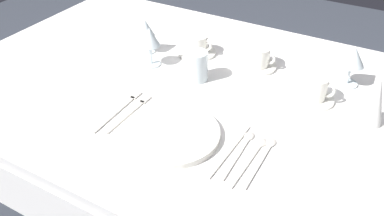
{
  "coord_description": "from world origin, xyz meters",
  "views": [
    {
      "loc": [
        0.47,
        -0.98,
        1.46
      ],
      "look_at": [
        -0.0,
        -0.14,
        0.76
      ],
      "focal_mm": 37.84,
      "sensor_mm": 36.0,
      "label": 1
    }
  ],
  "objects_px": {
    "wine_glass_left": "(145,29)",
    "spoon_dessert": "(252,155)",
    "coffee_cup_far": "(315,88)",
    "wine_glass_right": "(150,39)",
    "wine_glass_centre": "(353,59)",
    "fork_outer": "(131,112)",
    "coffee_cup_right": "(197,43)",
    "spoon_tea": "(263,156)",
    "fork_inner": "(120,109)",
    "spoon_soup": "(241,148)",
    "napkin_folded": "(375,100)",
    "coffee_cup_left": "(258,56)",
    "dinner_plate": "(171,133)",
    "drink_tumbler": "(197,68)",
    "dinner_knife": "(228,151)"
  },
  "relations": [
    {
      "from": "wine_glass_left",
      "to": "drink_tumbler",
      "type": "distance_m",
      "value": 0.28
    },
    {
      "from": "spoon_dessert",
      "to": "wine_glass_left",
      "type": "bearing_deg",
      "value": 148.93
    },
    {
      "from": "wine_glass_left",
      "to": "fork_inner",
      "type": "bearing_deg",
      "value": -67.86
    },
    {
      "from": "wine_glass_right",
      "to": "drink_tumbler",
      "type": "bearing_deg",
      "value": -1.77
    },
    {
      "from": "fork_inner",
      "to": "napkin_folded",
      "type": "bearing_deg",
      "value": 24.63
    },
    {
      "from": "coffee_cup_far",
      "to": "spoon_soup",
      "type": "bearing_deg",
      "value": -107.35
    },
    {
      "from": "spoon_tea",
      "to": "drink_tumbler",
      "type": "relative_size",
      "value": 2.09
    },
    {
      "from": "spoon_soup",
      "to": "napkin_folded",
      "type": "relative_size",
      "value": 1.32
    },
    {
      "from": "spoon_dessert",
      "to": "wine_glass_centre",
      "type": "xyz_separation_m",
      "value": [
        0.14,
        0.48,
        0.09
      ]
    },
    {
      "from": "napkin_folded",
      "to": "drink_tumbler",
      "type": "bearing_deg",
      "value": -176.39
    },
    {
      "from": "wine_glass_left",
      "to": "spoon_dessert",
      "type": "bearing_deg",
      "value": -31.07
    },
    {
      "from": "fork_outer",
      "to": "coffee_cup_right",
      "type": "bearing_deg",
      "value": 91.14
    },
    {
      "from": "coffee_cup_far",
      "to": "coffee_cup_right",
      "type": "bearing_deg",
      "value": 168.75
    },
    {
      "from": "spoon_dessert",
      "to": "napkin_folded",
      "type": "relative_size",
      "value": 1.34
    },
    {
      "from": "fork_outer",
      "to": "spoon_tea",
      "type": "bearing_deg",
      "value": 1.91
    },
    {
      "from": "drink_tumbler",
      "to": "napkin_folded",
      "type": "bearing_deg",
      "value": 3.61
    },
    {
      "from": "spoon_tea",
      "to": "coffee_cup_right",
      "type": "height_order",
      "value": "coffee_cup_right"
    },
    {
      "from": "dinner_plate",
      "to": "coffee_cup_right",
      "type": "height_order",
      "value": "coffee_cup_right"
    },
    {
      "from": "dinner_plate",
      "to": "wine_glass_right",
      "type": "relative_size",
      "value": 1.9
    },
    {
      "from": "dinner_plate",
      "to": "coffee_cup_right",
      "type": "relative_size",
      "value": 2.58
    },
    {
      "from": "fork_inner",
      "to": "coffee_cup_right",
      "type": "distance_m",
      "value": 0.43
    },
    {
      "from": "spoon_tea",
      "to": "wine_glass_centre",
      "type": "height_order",
      "value": "wine_glass_centre"
    },
    {
      "from": "coffee_cup_left",
      "to": "wine_glass_centre",
      "type": "distance_m",
      "value": 0.31
    },
    {
      "from": "coffee_cup_right",
      "to": "wine_glass_centre",
      "type": "distance_m",
      "value": 0.54
    },
    {
      "from": "coffee_cup_left",
      "to": "napkin_folded",
      "type": "bearing_deg",
      "value": -19.35
    },
    {
      "from": "dinner_knife",
      "to": "spoon_soup",
      "type": "distance_m",
      "value": 0.04
    },
    {
      "from": "spoon_soup",
      "to": "spoon_tea",
      "type": "height_order",
      "value": "same"
    },
    {
      "from": "coffee_cup_far",
      "to": "wine_glass_right",
      "type": "xyz_separation_m",
      "value": [
        -0.56,
        -0.06,
        0.05
      ]
    },
    {
      "from": "fork_inner",
      "to": "coffee_cup_far",
      "type": "bearing_deg",
      "value": 34.41
    },
    {
      "from": "fork_outer",
      "to": "coffee_cup_right",
      "type": "distance_m",
      "value": 0.43
    },
    {
      "from": "coffee_cup_right",
      "to": "drink_tumbler",
      "type": "distance_m",
      "value": 0.18
    },
    {
      "from": "spoon_soup",
      "to": "coffee_cup_right",
      "type": "xyz_separation_m",
      "value": [
        -0.36,
        0.41,
        0.04
      ]
    },
    {
      "from": "dinner_knife",
      "to": "coffee_cup_right",
      "type": "relative_size",
      "value": 2.27
    },
    {
      "from": "dinner_plate",
      "to": "spoon_tea",
      "type": "height_order",
      "value": "dinner_plate"
    },
    {
      "from": "fork_outer",
      "to": "spoon_soup",
      "type": "height_order",
      "value": "spoon_soup"
    },
    {
      "from": "fork_outer",
      "to": "napkin_folded",
      "type": "distance_m",
      "value": 0.7
    },
    {
      "from": "spoon_tea",
      "to": "drink_tumbler",
      "type": "distance_m",
      "value": 0.42
    },
    {
      "from": "coffee_cup_left",
      "to": "coffee_cup_right",
      "type": "xyz_separation_m",
      "value": [
        -0.23,
        -0.02,
        -0.0
      ]
    },
    {
      "from": "dinner_knife",
      "to": "wine_glass_right",
      "type": "relative_size",
      "value": 1.67
    },
    {
      "from": "wine_glass_centre",
      "to": "wine_glass_right",
      "type": "distance_m",
      "value": 0.67
    },
    {
      "from": "coffee_cup_left",
      "to": "wine_glass_right",
      "type": "relative_size",
      "value": 0.77
    },
    {
      "from": "wine_glass_right",
      "to": "spoon_tea",
      "type": "bearing_deg",
      "value": -26.11
    },
    {
      "from": "coffee_cup_left",
      "to": "wine_glass_centre",
      "type": "bearing_deg",
      "value": 7.23
    },
    {
      "from": "coffee_cup_far",
      "to": "wine_glass_centre",
      "type": "xyz_separation_m",
      "value": [
        0.07,
        0.15,
        0.05
      ]
    },
    {
      "from": "spoon_soup",
      "to": "spoon_dessert",
      "type": "height_order",
      "value": "same"
    },
    {
      "from": "dinner_plate",
      "to": "napkin_folded",
      "type": "height_order",
      "value": "napkin_folded"
    },
    {
      "from": "spoon_tea",
      "to": "coffee_cup_right",
      "type": "xyz_separation_m",
      "value": [
        -0.42,
        0.41,
        0.04
      ]
    },
    {
      "from": "dinner_knife",
      "to": "spoon_tea",
      "type": "height_order",
      "value": "spoon_tea"
    },
    {
      "from": "dinner_plate",
      "to": "wine_glass_right",
      "type": "height_order",
      "value": "wine_glass_right"
    },
    {
      "from": "coffee_cup_left",
      "to": "napkin_folded",
      "type": "xyz_separation_m",
      "value": [
        0.4,
        -0.14,
        0.04
      ]
    }
  ]
}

